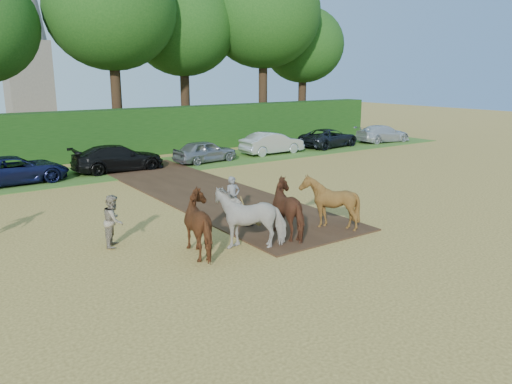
{
  "coord_description": "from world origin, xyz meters",
  "views": [
    {
      "loc": [
        -9.09,
        -12.33,
        5.26
      ],
      "look_at": [
        0.13,
        0.8,
        1.4
      ],
      "focal_mm": 35.0,
      "sensor_mm": 36.0,
      "label": 1
    }
  ],
  "objects": [
    {
      "name": "ground",
      "position": [
        0.0,
        0.0,
        0.0
      ],
      "size": [
        120.0,
        120.0,
        0.0
      ],
      "primitive_type": "plane",
      "color": "gold",
      "rests_on": "ground"
    },
    {
      "name": "earth_strip",
      "position": [
        1.5,
        7.0,
        0.03
      ],
      "size": [
        4.5,
        17.0,
        0.05
      ],
      "primitive_type": "cube",
      "color": "#472D1C",
      "rests_on": "ground"
    },
    {
      "name": "grass_verge",
      "position": [
        0.0,
        14.0,
        0.01
      ],
      "size": [
        50.0,
        5.0,
        0.03
      ],
      "primitive_type": "cube",
      "color": "#38601E",
      "rests_on": "ground"
    },
    {
      "name": "hedgerow",
      "position": [
        0.0,
        18.5,
        1.5
      ],
      "size": [
        46.0,
        1.6,
        3.0
      ],
      "primitive_type": "cube",
      "color": "#14380F",
      "rests_on": "ground"
    },
    {
      "name": "spectator_near",
      "position": [
        -4.23,
        2.23,
        0.81
      ],
      "size": [
        0.94,
        1.0,
        1.63
      ],
      "primitive_type": "imported",
      "rotation": [
        0.0,
        0.0,
        1.02
      ],
      "color": "tan",
      "rests_on": "ground"
    },
    {
      "name": "plough_team",
      "position": [
        0.1,
        -0.07,
        0.91
      ],
      "size": [
        6.24,
        4.35,
        1.84
      ],
      "color": "brown",
      "rests_on": "ground"
    },
    {
      "name": "parked_cars",
      "position": [
        3.5,
        13.72,
        0.68
      ],
      "size": [
        41.48,
        3.05,
        1.45
      ],
      "color": "#BABEC2",
      "rests_on": "ground"
    },
    {
      "name": "treeline",
      "position": [
        -1.69,
        21.69,
        8.97
      ],
      "size": [
        48.7,
        10.6,
        14.21
      ],
      "color": "#382616",
      "rests_on": "ground"
    }
  ]
}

